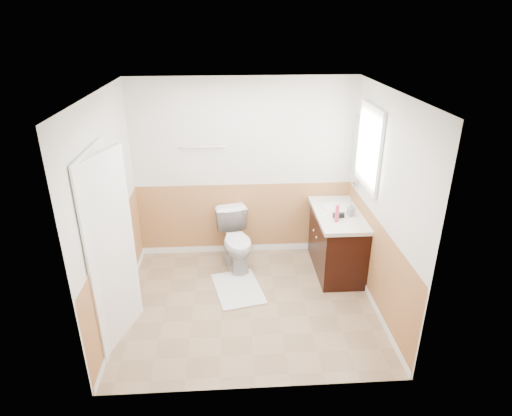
{
  "coord_description": "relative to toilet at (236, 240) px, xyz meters",
  "views": [
    {
      "loc": [
        -0.19,
        -4.29,
        3.19
      ],
      "look_at": [
        0.1,
        0.25,
        1.15
      ],
      "focal_mm": 30.26,
      "sensor_mm": 36.0,
      "label": 1
    }
  ],
  "objects": [
    {
      "name": "floor",
      "position": [
        0.13,
        -0.88,
        -0.39
      ],
      "size": [
        3.0,
        3.0,
        0.0
      ],
      "primitive_type": "plane",
      "color": "#8C7051",
      "rests_on": "ground"
    },
    {
      "name": "ceiling",
      "position": [
        0.13,
        -0.88,
        2.11
      ],
      "size": [
        3.0,
        3.0,
        0.0
      ],
      "primitive_type": "plane",
      "rotation": [
        3.14,
        0.0,
        0.0
      ],
      "color": "white",
      "rests_on": "floor"
    },
    {
      "name": "wall_back",
      "position": [
        0.13,
        0.42,
        0.86
      ],
      "size": [
        3.0,
        0.0,
        3.0
      ],
      "primitive_type": "plane",
      "rotation": [
        1.57,
        0.0,
        0.0
      ],
      "color": "silver",
      "rests_on": "floor"
    },
    {
      "name": "wall_front",
      "position": [
        0.13,
        -2.18,
        0.86
      ],
      "size": [
        3.0,
        0.0,
        3.0
      ],
      "primitive_type": "plane",
      "rotation": [
        -1.57,
        0.0,
        0.0
      ],
      "color": "silver",
      "rests_on": "floor"
    },
    {
      "name": "wall_left",
      "position": [
        -1.37,
        -0.88,
        0.86
      ],
      "size": [
        0.0,
        3.0,
        3.0
      ],
      "primitive_type": "plane",
      "rotation": [
        1.57,
        0.0,
        1.57
      ],
      "color": "silver",
      "rests_on": "floor"
    },
    {
      "name": "wall_right",
      "position": [
        1.63,
        -0.88,
        0.86
      ],
      "size": [
        0.0,
        3.0,
        3.0
      ],
      "primitive_type": "plane",
      "rotation": [
        1.57,
        0.0,
        -1.57
      ],
      "color": "silver",
      "rests_on": "floor"
    },
    {
      "name": "wainscot_back",
      "position": [
        0.13,
        0.4,
        0.11
      ],
      "size": [
        3.0,
        0.0,
        3.0
      ],
      "primitive_type": "plane",
      "rotation": [
        1.57,
        0.0,
        0.0
      ],
      "color": "#B78049",
      "rests_on": "floor"
    },
    {
      "name": "wainscot_front",
      "position": [
        0.13,
        -2.17,
        0.11
      ],
      "size": [
        3.0,
        0.0,
        3.0
      ],
      "primitive_type": "plane",
      "rotation": [
        -1.57,
        0.0,
        0.0
      ],
      "color": "#B78049",
      "rests_on": "floor"
    },
    {
      "name": "wainscot_left",
      "position": [
        -1.36,
        -0.88,
        0.11
      ],
      "size": [
        0.0,
        2.6,
        2.6
      ],
      "primitive_type": "plane",
      "rotation": [
        1.57,
        0.0,
        1.57
      ],
      "color": "#B78049",
      "rests_on": "floor"
    },
    {
      "name": "wainscot_right",
      "position": [
        1.61,
        -0.88,
        0.11
      ],
      "size": [
        0.0,
        2.6,
        2.6
      ],
      "primitive_type": "plane",
      "rotation": [
        1.57,
        0.0,
        -1.57
      ],
      "color": "#B78049",
      "rests_on": "floor"
    },
    {
      "name": "toilet",
      "position": [
        0.0,
        0.0,
        0.0
      ],
      "size": [
        0.59,
        0.84,
        0.78
      ],
      "primitive_type": "imported",
      "rotation": [
        0.0,
        0.0,
        0.21
      ],
      "color": "silver",
      "rests_on": "floor"
    },
    {
      "name": "bath_mat",
      "position": [
        0.0,
        -0.58,
        -0.38
      ],
      "size": [
        0.71,
        0.9,
        0.02
      ],
      "primitive_type": "cube",
      "rotation": [
        0.0,
        0.0,
        0.21
      ],
      "color": "silver",
      "rests_on": "floor"
    },
    {
      "name": "vanity_cabinet",
      "position": [
        1.34,
        -0.18,
        0.01
      ],
      "size": [
        0.55,
        1.1,
        0.8
      ],
      "primitive_type": "cube",
      "color": "black",
      "rests_on": "floor"
    },
    {
      "name": "vanity_knob_left",
      "position": [
        1.04,
        -0.28,
        0.16
      ],
      "size": [
        0.03,
        0.03,
        0.03
      ],
      "primitive_type": "sphere",
      "color": "silver",
      "rests_on": "vanity_cabinet"
    },
    {
      "name": "vanity_knob_right",
      "position": [
        1.04,
        -0.08,
        0.16
      ],
      "size": [
        0.03,
        0.03,
        0.03
      ],
      "primitive_type": "sphere",
      "color": "silver",
      "rests_on": "vanity_cabinet"
    },
    {
      "name": "countertop",
      "position": [
        1.33,
        -0.18,
        0.44
      ],
      "size": [
        0.6,
        1.15,
        0.05
      ],
      "primitive_type": "cube",
      "color": "silver",
      "rests_on": "vanity_cabinet"
    },
    {
      "name": "sink_basin",
      "position": [
        1.34,
        -0.03,
        0.47
      ],
      "size": [
        0.36,
        0.36,
        0.02
      ],
      "primitive_type": "cylinder",
      "color": "white",
      "rests_on": "countertop"
    },
    {
      "name": "faucet",
      "position": [
        1.52,
        -0.03,
        0.53
      ],
      "size": [
        0.02,
        0.02,
        0.14
      ],
      "primitive_type": "cylinder",
      "color": "silver",
      "rests_on": "countertop"
    },
    {
      "name": "lotion_bottle",
      "position": [
        1.24,
        -0.44,
        0.57
      ],
      "size": [
        0.05,
        0.05,
        0.22
      ],
      "primitive_type": "cylinder",
      "color": "#D03659",
      "rests_on": "countertop"
    },
    {
      "name": "soap_dispenser",
      "position": [
        1.46,
        -0.28,
        0.55
      ],
      "size": [
        0.1,
        0.1,
        0.17
      ],
      "primitive_type": "imported",
      "rotation": [
        0.0,
        0.0,
        0.39
      ],
      "color": "gray",
      "rests_on": "countertop"
    },
    {
      "name": "hair_dryer_body",
      "position": [
        1.29,
        -0.33,
        0.5
      ],
      "size": [
        0.14,
        0.07,
        0.07
      ],
      "primitive_type": "cylinder",
      "rotation": [
        0.0,
        1.57,
        0.0
      ],
      "color": "black",
      "rests_on": "countertop"
    },
    {
      "name": "hair_dryer_handle",
      "position": [
        1.26,
        -0.26,
        0.47
      ],
      "size": [
        0.03,
        0.03,
        0.07
      ],
      "primitive_type": "cylinder",
      "color": "black",
      "rests_on": "countertop"
    },
    {
      "name": "mirror_panel",
      "position": [
        1.6,
        0.22,
        1.16
      ],
      "size": [
        0.02,
        0.35,
        0.9
      ],
      "primitive_type": "cube",
      "color": "silver",
      "rests_on": "wall_right"
    },
    {
      "name": "window_frame",
      "position": [
        1.6,
        -0.3,
        1.36
      ],
      "size": [
        0.04,
        0.8,
        1.0
      ],
      "primitive_type": "cube",
      "color": "white",
      "rests_on": "wall_right"
    },
    {
      "name": "window_glass",
      "position": [
        1.61,
        -0.3,
        1.36
      ],
      "size": [
        0.01,
        0.7,
        0.9
      ],
      "primitive_type": "cube",
      "color": "white",
      "rests_on": "wall_right"
    },
    {
      "name": "door",
      "position": [
        -1.27,
        -1.33,
        0.63
      ],
      "size": [
        0.29,
        0.78,
        2.04
      ],
      "primitive_type": "cube",
      "rotation": [
        0.0,
        0.0,
        -0.31
      ],
      "color": "white",
      "rests_on": "wall_left"
    },
    {
      "name": "door_frame",
      "position": [
        -1.35,
        -1.33,
        0.64
      ],
      "size": [
        0.02,
        0.92,
        2.1
      ],
      "primitive_type": "cube",
      "color": "white",
      "rests_on": "wall_left"
    },
    {
      "name": "door_knob",
      "position": [
        -1.21,
        -1.0,
        0.56
      ],
      "size": [
        0.06,
        0.06,
        0.06
      ],
      "primitive_type": "sphere",
      "color": "silver",
      "rests_on": "door"
    },
    {
      "name": "towel_bar",
      "position": [
        -0.42,
        0.36,
        1.21
      ],
      "size": [
        0.62,
        0.02,
        0.02
      ],
      "primitive_type": "cylinder",
      "rotation": [
        0.0,
        1.57,
        0.0
      ],
      "color": "silver",
      "rests_on": "wall_back"
    },
    {
      "name": "tp_holder_bar",
      "position": [
        0.03,
        0.34,
        0.31
      ],
      "size": [
        0.14,
        0.02,
        0.02
      ],
      "primitive_type": "cylinder",
      "rotation": [
        0.0,
        1.57,
        0.0
      ],
      "color": "silver",
      "rests_on": "wall_back"
    },
    {
      "name": "tp_roll",
      "position": [
        0.03,
        0.34,
        0.31
      ],
      "size": [
        0.1,
        0.11,
        0.11
      ],
      "primitive_type": "cylinder",
      "rotation": [
        0.0,
        1.57,
        0.0
      ],
      "color": "white",
      "rests_on": "tp_holder_bar"
    },
    {
      "name": "tp_sheet",
      "position": [
        0.03,
        0.34,
        0.2
      ],
      "size": [
        0.1,
        0.01,
        0.16
      ],
      "primitive_type": "cube",
      "color": "white",
      "rests_on": "tp_roll"
    }
  ]
}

